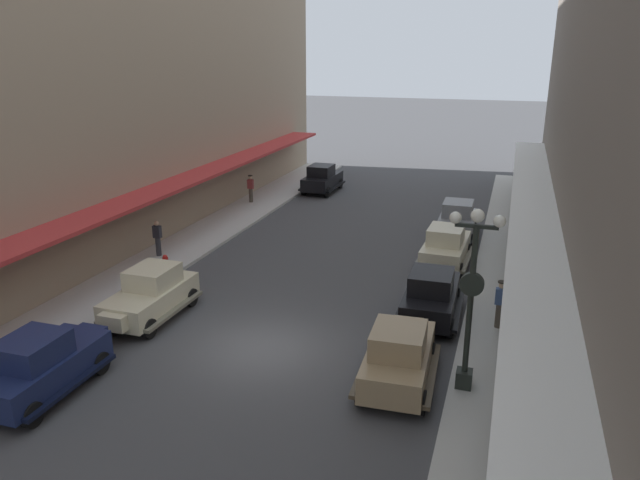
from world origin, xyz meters
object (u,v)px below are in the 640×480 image
at_px(parked_car_2, 399,354).
at_px(pedestrian_2, 158,238).
at_px(parked_car_4, 151,293).
at_px(fire_hydrant, 166,264).
at_px(parked_car_5, 431,294).
at_px(parked_car_0, 41,364).
at_px(parked_car_1, 457,220).
at_px(parked_car_6, 446,246).
at_px(parked_car_3, 322,178).
at_px(pedestrian_1, 542,420).
at_px(lamp_post_with_clock, 471,293).
at_px(pedestrian_3, 251,188).
at_px(pedestrian_0, 500,304).

xyz_separation_m(parked_car_2, pedestrian_2, (-12.45, 7.15, 0.05)).
height_order(parked_car_4, fire_hydrant, parked_car_4).
relative_size(parked_car_5, pedestrian_2, 2.61).
relative_size(parked_car_0, parked_car_1, 1.00).
distance_m(parked_car_1, parked_car_6, 4.28).
relative_size(parked_car_3, fire_hydrant, 5.23).
distance_m(parked_car_1, pedestrian_1, 17.05).
xyz_separation_m(parked_car_0, parked_car_1, (9.41, 18.13, 0.00)).
relative_size(parked_car_0, parked_car_4, 1.00).
relative_size(parked_car_4, lamp_post_with_clock, 0.83).
bearing_deg(pedestrian_1, parked_car_6, 106.49).
bearing_deg(pedestrian_3, fire_hydrant, -82.41).
distance_m(parked_car_1, parked_car_3, 12.17).
relative_size(lamp_post_with_clock, pedestrian_1, 3.15).
height_order(parked_car_3, parked_car_6, same).
height_order(parked_car_3, parked_car_5, same).
relative_size(parked_car_2, parked_car_4, 1.01).
xyz_separation_m(fire_hydrant, pedestrian_3, (-1.63, 12.22, 0.45)).
bearing_deg(parked_car_2, parked_car_1, 89.42).
bearing_deg(parked_car_4, parked_car_2, -10.06).
relative_size(fire_hydrant, pedestrian_2, 0.50).
xyz_separation_m(parked_car_1, parked_car_3, (-9.56, 7.52, 0.00)).
xyz_separation_m(parked_car_1, fire_hydrant, (-11.06, -9.24, -0.38)).
height_order(parked_car_4, pedestrian_2, parked_car_4).
bearing_deg(parked_car_5, parked_car_3, 119.05).
xyz_separation_m(parked_car_2, parked_car_5, (0.26, 4.65, 0.00)).
xyz_separation_m(lamp_post_with_clock, pedestrian_2, (-14.28, 6.98, -2.00)).
distance_m(parked_car_3, pedestrian_2, 15.21).
height_order(parked_car_0, pedestrian_1, parked_car_0).
xyz_separation_m(parked_car_1, parked_car_6, (-0.04, -4.28, 0.00)).
bearing_deg(parked_car_2, lamp_post_with_clock, 5.53).
relative_size(pedestrian_0, pedestrian_2, 1.02).
height_order(parked_car_2, pedestrian_1, parked_car_2).
bearing_deg(parked_car_6, parked_car_4, -137.16).
relative_size(parked_car_6, fire_hydrant, 5.25).
height_order(lamp_post_with_clock, pedestrian_2, lamp_post_with_clock).
height_order(parked_car_0, parked_car_1, same).
relative_size(pedestrian_0, pedestrian_3, 1.00).
relative_size(parked_car_6, pedestrian_3, 2.58).
distance_m(parked_car_0, fire_hydrant, 9.05).
bearing_deg(parked_car_1, parked_car_2, -90.58).
relative_size(parked_car_4, pedestrian_0, 2.56).
height_order(parked_car_1, pedestrian_1, parked_car_1).
xyz_separation_m(parked_car_4, lamp_post_with_clock, (11.03, -1.45, 2.04)).
bearing_deg(parked_car_1, pedestrian_1, -77.74).
bearing_deg(parked_car_0, pedestrian_2, 106.50).
bearing_deg(pedestrian_2, pedestrian_3, 90.53).
xyz_separation_m(fire_hydrant, pedestrian_2, (-1.53, 1.86, 0.43)).
xyz_separation_m(parked_car_4, pedestrian_2, (-3.25, 5.52, 0.05)).
bearing_deg(lamp_post_with_clock, pedestrian_0, 79.57).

